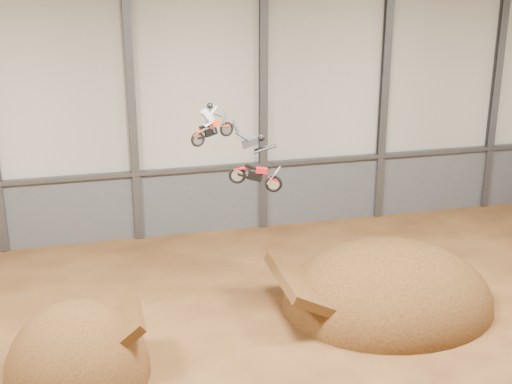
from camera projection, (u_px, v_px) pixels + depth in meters
back_wall at (198, 102)px, 35.85m from camera, size 40.00×0.10×14.00m
lower_band_back at (201, 201)px, 37.48m from camera, size 39.80×0.18×3.50m
steel_rail at (201, 169)px, 36.75m from camera, size 39.80×0.35×0.20m
steel_column_2 at (132, 106)px, 34.90m from camera, size 0.40×0.36×13.90m
steel_column_3 at (263, 99)px, 36.42m from camera, size 0.40×0.36×13.90m
steel_column_4 at (384, 93)px, 37.94m from camera, size 0.40×0.36×13.90m
steel_column_5 at (496, 88)px, 39.47m from camera, size 0.40×0.36×13.90m
takeoff_ramp at (79, 373)px, 25.44m from camera, size 5.12×5.91×5.12m
landing_ramp at (387, 304)px, 30.35m from camera, size 9.05×8.01×5.22m
fmx_rider_a at (213, 120)px, 27.13m from camera, size 2.22×1.24×1.97m
fmx_rider_b at (253, 158)px, 26.37m from camera, size 3.26×1.59×2.88m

